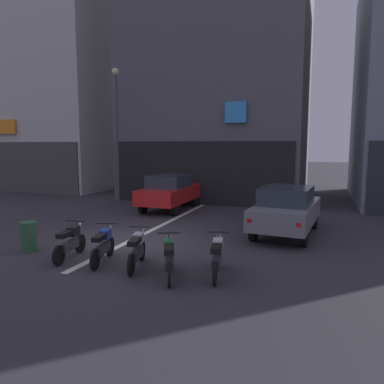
% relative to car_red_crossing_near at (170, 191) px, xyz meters
% --- Properties ---
extents(ground_plane, '(120.00, 120.00, 0.00)m').
position_rel_car_red_crossing_near_xyz_m(ground_plane, '(1.02, -5.78, -0.89)').
color(ground_plane, '#333338').
extents(lane_centre_line, '(0.20, 18.00, 0.01)m').
position_rel_car_red_crossing_near_xyz_m(lane_centre_line, '(1.02, 0.22, -0.88)').
color(lane_centre_line, silver).
rests_on(lane_centre_line, ground).
extents(building_corner_left, '(9.05, 8.38, 21.67)m').
position_rel_car_red_crossing_near_xyz_m(building_corner_left, '(-11.40, 6.69, 9.93)').
color(building_corner_left, silver).
rests_on(building_corner_left, ground).
extents(building_mid_block, '(9.82, 9.75, 17.59)m').
position_rel_car_red_crossing_near_xyz_m(building_mid_block, '(0.73, 6.69, 7.89)').
color(building_mid_block, '#56565B').
rests_on(building_mid_block, ground).
extents(car_red_crossing_near, '(1.77, 4.11, 1.64)m').
position_rel_car_red_crossing_near_xyz_m(car_red_crossing_near, '(0.00, 0.00, 0.00)').
color(car_red_crossing_near, black).
rests_on(car_red_crossing_near, ground).
extents(car_grey_parked_kerbside, '(2.11, 4.24, 1.64)m').
position_rel_car_red_crossing_near_xyz_m(car_grey_parked_kerbside, '(5.58, -3.12, 0.00)').
color(car_grey_parked_kerbside, black).
rests_on(car_grey_parked_kerbside, ground).
extents(car_black_down_street, '(1.91, 4.16, 1.64)m').
position_rel_car_red_crossing_near_xyz_m(car_black_down_street, '(2.02, 5.82, 0.00)').
color(car_black_down_street, black).
rests_on(car_black_down_street, ground).
extents(street_lamp, '(0.36, 0.36, 6.80)m').
position_rel_car_red_crossing_near_xyz_m(street_lamp, '(-3.22, 0.75, 3.25)').
color(street_lamp, '#47474C').
rests_on(street_lamp, ground).
extents(motorcycle_black_row_leftmost, '(0.55, 1.66, 0.98)m').
position_rel_car_red_crossing_near_xyz_m(motorcycle_black_row_leftmost, '(0.42, -7.74, -0.43)').
color(motorcycle_black_row_leftmost, black).
rests_on(motorcycle_black_row_leftmost, ground).
extents(motorcycle_blue_row_left_mid, '(0.59, 1.64, 0.98)m').
position_rel_car_red_crossing_near_xyz_m(motorcycle_blue_row_left_mid, '(1.43, -7.73, -0.43)').
color(motorcycle_blue_row_left_mid, black).
rests_on(motorcycle_blue_row_left_mid, ground).
extents(motorcycle_silver_row_centre, '(0.61, 1.63, 0.98)m').
position_rel_car_red_crossing_near_xyz_m(motorcycle_silver_row_centre, '(2.44, -7.78, -0.43)').
color(motorcycle_silver_row_centre, black).
rests_on(motorcycle_silver_row_centre, ground).
extents(motorcycle_green_row_right_mid, '(0.76, 1.56, 0.98)m').
position_rel_car_red_crossing_near_xyz_m(motorcycle_green_row_right_mid, '(3.45, -8.12, -0.43)').
color(motorcycle_green_row_right_mid, black).
rests_on(motorcycle_green_row_right_mid, ground).
extents(motorcycle_white_row_rightmost, '(0.55, 1.65, 0.98)m').
position_rel_car_red_crossing_near_xyz_m(motorcycle_white_row_rightmost, '(4.46, -7.67, -0.43)').
color(motorcycle_white_row_rightmost, black).
rests_on(motorcycle_white_row_rightmost, ground).
extents(trash_bin, '(0.44, 0.44, 0.85)m').
position_rel_car_red_crossing_near_xyz_m(trash_bin, '(-1.13, -7.58, -0.46)').
color(trash_bin, '#2D5938').
rests_on(trash_bin, ground).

